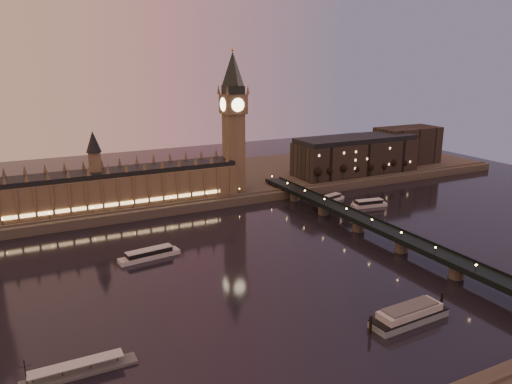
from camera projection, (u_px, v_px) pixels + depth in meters
ground at (236, 270)px, 252.43m from camera, size 700.00×700.00×0.00m
far_embankment at (185, 185)px, 406.68m from camera, size 560.00×130.00×6.00m
palace_of_westminster at (106, 184)px, 333.32m from camera, size 180.00×26.62×52.00m
big_ben at (233, 114)px, 363.17m from camera, size 17.68×17.68×104.00m
westminster_bridge at (379, 232)px, 290.90m from camera, size 13.20×260.00×15.30m
city_block at (373, 152)px, 444.17m from camera, size 155.00×45.00×34.00m
bare_tree_0 at (317, 174)px, 395.14m from camera, size 5.65×5.65×11.50m
bare_tree_1 at (331, 172)px, 400.93m from camera, size 5.65×5.65×11.50m
bare_tree_2 at (345, 170)px, 406.72m from camera, size 5.65×5.65×11.50m
bare_tree_3 at (358, 169)px, 412.50m from camera, size 5.65×5.65×11.50m
bare_tree_4 at (370, 167)px, 418.29m from camera, size 5.65×5.65×11.50m
bare_tree_5 at (383, 165)px, 424.08m from camera, size 5.65×5.65×11.50m
bare_tree_6 at (395, 164)px, 429.87m from camera, size 5.65×5.65×11.50m
bare_tree_7 at (406, 163)px, 435.66m from camera, size 5.65×5.65×11.50m
cruise_boat_a at (149, 254)px, 266.43m from camera, size 33.61×11.05×5.28m
cruise_boat_b at (330, 198)px, 371.20m from camera, size 26.62×12.87×4.77m
cruise_boat_c at (369, 204)px, 357.83m from camera, size 26.83×10.99×5.21m
moored_barge at (409, 315)px, 202.56m from camera, size 41.29×11.86×7.58m
pontoon_pier at (79, 371)px, 169.71m from camera, size 38.36×6.39×10.23m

